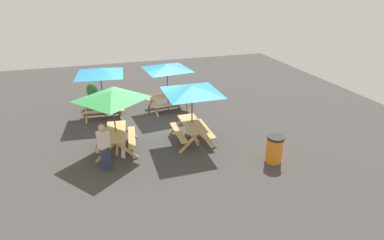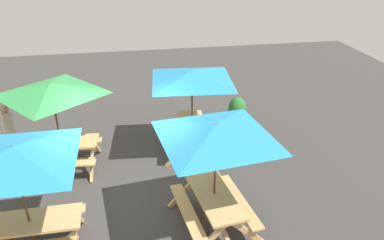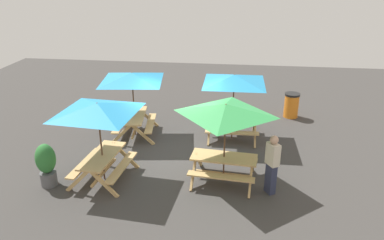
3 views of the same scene
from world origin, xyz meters
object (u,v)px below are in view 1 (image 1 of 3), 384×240
picnic_table_2 (100,75)px  person_standing (104,146)px  picnic_table_1 (192,93)px  picnic_table_3 (167,70)px  potted_plant_0 (93,94)px  trash_bin_orange (274,149)px  picnic_table_0 (112,100)px

picnic_table_2 → person_standing: (0.11, 4.62, -1.10)m
picnic_table_1 → picnic_table_3: same height
picnic_table_3 → potted_plant_0: size_ratio=2.26×
picnic_table_1 → trash_bin_orange: size_ratio=2.89×
potted_plant_0 → picnic_table_1: bearing=126.9°
picnic_table_3 → person_standing: 5.61m
picnic_table_1 → trash_bin_orange: 3.55m
potted_plant_0 → person_standing: person_standing is taller
picnic_table_3 → potted_plant_0: bearing=-30.4°
picnic_table_0 → person_standing: (0.44, 1.26, -1.10)m
trash_bin_orange → person_standing: (5.59, -1.18, 0.39)m
picnic_table_1 → potted_plant_0: bearing=-143.7°
picnic_table_1 → person_standing: bearing=-72.2°
picnic_table_1 → picnic_table_2: bearing=-138.3°
picnic_table_2 → trash_bin_orange: size_ratio=2.87×
picnic_table_1 → picnic_table_3: size_ratio=1.01×
picnic_table_1 → picnic_table_2: same height
picnic_table_1 → person_standing: picnic_table_1 is taller
picnic_table_2 → trash_bin_orange: bearing=138.5°
potted_plant_0 → picnic_table_2: bearing=109.4°
picnic_table_1 → trash_bin_orange: picnic_table_1 is taller
trash_bin_orange → picnic_table_3: bearing=-66.7°
picnic_table_2 → picnic_table_0: bearing=100.7°
picnic_table_2 → person_standing: 4.75m
picnic_table_0 → picnic_table_3: same height
picnic_table_3 → picnic_table_0: bearing=43.2°
picnic_table_1 → picnic_table_0: bearing=-93.8°
picnic_table_3 → person_standing: (3.13, 4.53, -1.10)m
picnic_table_0 → picnic_table_2: size_ratio=0.83×
person_standing → picnic_table_1: bearing=-13.1°
picnic_table_1 → picnic_table_2: 4.76m
picnic_table_1 → picnic_table_3: 3.43m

